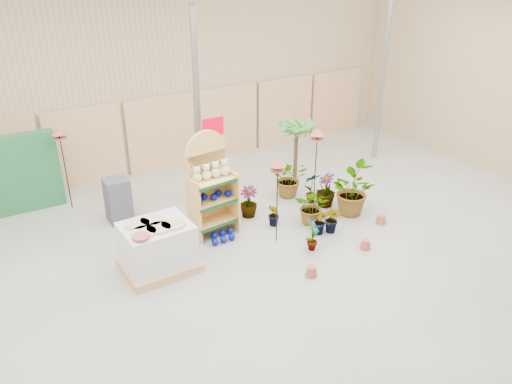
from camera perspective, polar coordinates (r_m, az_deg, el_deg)
room at (r=9.01m, az=0.30°, el=5.14°), size 15.20×12.10×4.70m
display_shelf at (r=10.31m, az=-5.33°, el=0.52°), size 0.98×0.68×2.22m
teddy_bears at (r=10.07m, az=-5.01°, el=2.35°), size 0.82×0.22×0.35m
gazing_balls_shelf at (r=10.26m, az=-4.96°, el=-0.48°), size 0.82×0.28×0.15m
gazing_balls_floor at (r=10.38m, az=-3.81°, el=-5.08°), size 0.63×0.39×0.15m
pallet_stack at (r=9.43m, az=-11.16°, el=-6.21°), size 1.36×1.14×0.98m
charcoal_planters at (r=11.29m, az=-15.48°, el=-0.90°), size 0.50×0.50×1.00m
trellis_stock at (r=12.35m, az=-26.04°, el=1.71°), size 2.00×0.30×1.80m
offer_sign at (r=10.99m, az=-4.90°, el=5.32°), size 0.50×0.08×2.20m
bird_table_front at (r=9.60m, az=2.50°, el=3.10°), size 0.34×0.34×1.83m
bird_table_right at (r=11.21m, az=7.03°, el=6.54°), size 0.34×0.34×1.87m
bird_table_back at (r=11.70m, az=-21.59°, el=6.19°), size 0.34×0.34×1.96m
palm at (r=12.31m, az=4.67°, el=7.34°), size 0.70×0.70×1.78m
potted_plant_0 at (r=9.95m, az=6.48°, el=-4.94°), size 0.43×0.41×0.67m
potted_plant_1 at (r=10.53m, az=7.40°, el=-3.37°), size 0.42×0.42×0.60m
potted_plant_2 at (r=10.87m, az=6.48°, el=-1.67°), size 0.97×0.98×0.82m
potted_plant_3 at (r=11.68m, az=7.99°, el=0.26°), size 0.56×0.56×0.82m
potted_plant_4 at (r=11.80m, az=6.37°, el=0.54°), size 0.44×0.32×0.79m
potted_plant_5 at (r=10.76m, az=2.08°, el=-2.62°), size 0.31×0.35×0.55m
potted_plant_6 at (r=12.04m, az=3.88°, el=1.60°), size 1.10×1.05×0.95m
potted_plant_9 at (r=10.61m, az=8.76°, el=-3.13°), size 0.38×0.42×0.63m
potted_plant_10 at (r=11.37m, az=10.70°, el=0.25°), size 1.21×1.29×1.16m
potted_plant_11 at (r=11.12m, az=-0.87°, el=-1.13°), size 0.57×0.57×0.72m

